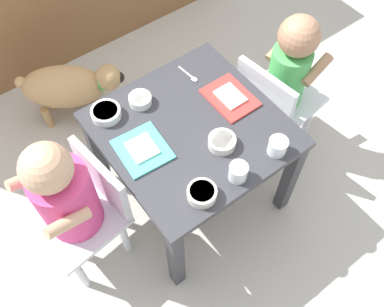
# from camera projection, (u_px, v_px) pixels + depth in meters

# --- Properties ---
(ground_plane) EXTENTS (7.00, 7.00, 0.00)m
(ground_plane) POSITION_uv_depth(u_px,v_px,m) (192.00, 192.00, 1.85)
(ground_plane) COLOR #B2ADA3
(dining_table) EXTENTS (0.59, 0.59, 0.46)m
(dining_table) POSITION_uv_depth(u_px,v_px,m) (192.00, 141.00, 1.52)
(dining_table) COLOR #333338
(dining_table) RESTS_ON ground
(seated_child_left) EXTENTS (0.31, 0.31, 0.70)m
(seated_child_left) POSITION_uv_depth(u_px,v_px,m) (68.00, 196.00, 1.35)
(seated_child_left) COLOR silver
(seated_child_left) RESTS_ON ground
(seated_child_right) EXTENTS (0.31, 0.31, 0.68)m
(seated_child_right) POSITION_uv_depth(u_px,v_px,m) (287.00, 74.00, 1.64)
(seated_child_right) COLOR silver
(seated_child_right) RESTS_ON ground
(dog) EXTENTS (0.43, 0.35, 0.31)m
(dog) POSITION_uv_depth(u_px,v_px,m) (68.00, 87.00, 1.90)
(dog) COLOR tan
(dog) RESTS_ON ground
(food_tray_left) EXTENTS (0.17, 0.18, 0.02)m
(food_tray_left) POSITION_uv_depth(u_px,v_px,m) (142.00, 149.00, 1.40)
(food_tray_left) COLOR #4CC6BC
(food_tray_left) RESTS_ON dining_table
(food_tray_right) EXTENTS (0.14, 0.18, 0.02)m
(food_tray_right) POSITION_uv_depth(u_px,v_px,m) (230.00, 97.00, 1.52)
(food_tray_right) COLOR red
(food_tray_right) RESTS_ON dining_table
(water_cup_left) EXTENTS (0.06, 0.06, 0.06)m
(water_cup_left) POSITION_uv_depth(u_px,v_px,m) (238.00, 173.00, 1.33)
(water_cup_left) COLOR white
(water_cup_left) RESTS_ON dining_table
(water_cup_right) EXTENTS (0.06, 0.06, 0.06)m
(water_cup_right) POSITION_uv_depth(u_px,v_px,m) (277.00, 147.00, 1.38)
(water_cup_right) COLOR white
(water_cup_right) RESTS_ON dining_table
(cereal_bowl_right_side) EXTENTS (0.08, 0.08, 0.03)m
(cereal_bowl_right_side) POSITION_uv_depth(u_px,v_px,m) (140.00, 100.00, 1.50)
(cereal_bowl_right_side) COLOR white
(cereal_bowl_right_side) RESTS_ON dining_table
(veggie_bowl_near) EXTENTS (0.09, 0.09, 0.04)m
(veggie_bowl_near) POSITION_uv_depth(u_px,v_px,m) (202.00, 193.00, 1.30)
(veggie_bowl_near) COLOR silver
(veggie_bowl_near) RESTS_ON dining_table
(cereal_bowl_left_side) EXTENTS (0.10, 0.10, 0.03)m
(cereal_bowl_left_side) POSITION_uv_depth(u_px,v_px,m) (106.00, 113.00, 1.47)
(cereal_bowl_left_side) COLOR white
(cereal_bowl_left_side) RESTS_ON dining_table
(veggie_bowl_far) EXTENTS (0.09, 0.09, 0.03)m
(veggie_bowl_far) POSITION_uv_depth(u_px,v_px,m) (222.00, 142.00, 1.40)
(veggie_bowl_far) COLOR silver
(veggie_bowl_far) RESTS_ON dining_table
(spoon_by_left_tray) EXTENTS (0.02, 0.10, 0.01)m
(spoon_by_left_tray) POSITION_uv_depth(u_px,v_px,m) (190.00, 75.00, 1.58)
(spoon_by_left_tray) COLOR silver
(spoon_by_left_tray) RESTS_ON dining_table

